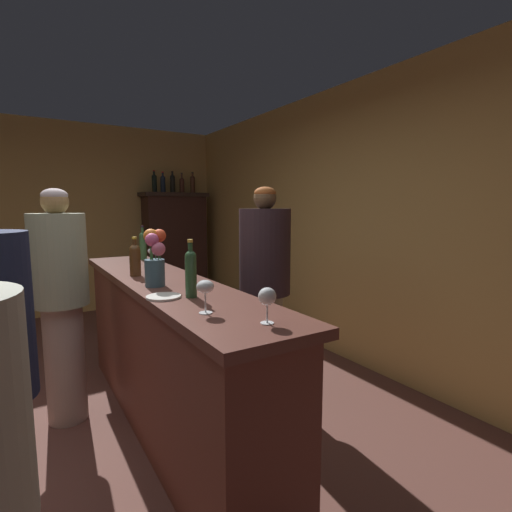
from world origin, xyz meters
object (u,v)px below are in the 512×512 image
wine_bottle_pinot (135,258)px  wine_glass_rear (205,288)px  display_cabinet (175,247)px  cheese_plate (164,297)px  wine_glass_front (152,252)px  display_bottle_left (154,182)px  display_bottle_center (173,183)px  flower_arrangement (155,255)px  bar_counter (166,353)px  bartender (265,286)px  wine_glass_mid (134,253)px  display_bottle_midleft (163,183)px  wine_glass_spare (267,297)px  wine_bottle_malbec (191,271)px  wine_bottle_rose (143,244)px  patron_in_navy (61,297)px  display_bottle_midright (182,184)px  display_bottle_right (193,183)px

wine_bottle_pinot → wine_glass_rear: wine_bottle_pinot is taller
display_cabinet → wine_bottle_pinot: (-1.39, -3.00, 0.26)m
cheese_plate → wine_glass_front: bearing=75.4°
display_bottle_left → display_bottle_center: display_bottle_left is taller
wine_bottle_pinot → flower_arrangement: 0.43m
bar_counter → bartender: (0.80, -0.02, 0.38)m
cheese_plate → display_bottle_center: 4.10m
wine_glass_mid → display_bottle_midleft: 2.74m
display_bottle_midleft → wine_glass_spare: bearing=-103.4°
wine_bottle_pinot → wine_glass_mid: (0.14, 0.59, -0.03)m
display_bottle_left → display_bottle_center: (0.28, 0.00, 0.00)m
wine_glass_mid → wine_bottle_malbec: bearing=-92.3°
display_bottle_center → display_bottle_left: bearing=-180.0°
wine_glass_front → wine_glass_rear: bearing=-99.3°
wine_bottle_pinot → display_bottle_left: bearing=70.0°
wine_bottle_malbec → bartender: bartender is taller
wine_bottle_rose → wine_glass_front: wine_bottle_rose is taller
bartender → cheese_plate: bearing=43.6°
display_bottle_left → patron_in_navy: display_bottle_left is taller
wine_glass_rear → wine_glass_mid: bearing=85.9°
display_cabinet → wine_glass_rear: display_cabinet is taller
bar_counter → display_bottle_center: display_bottle_center is taller
display_cabinet → wine_bottle_malbec: size_ratio=5.57×
wine_glass_mid → display_bottle_midright: bearing=60.2°
flower_arrangement → bartender: (0.91, 0.17, -0.32)m
patron_in_navy → bartender: size_ratio=0.98×
wine_glass_spare → bartender: bearing=57.1°
wine_glass_mid → patron_in_navy: 0.74m
display_bottle_midright → wine_glass_rear: bearing=-110.0°
display_bottle_left → flower_arrangement: bearing=-107.5°
wine_bottle_rose → bartender: 1.28m
wine_glass_spare → wine_glass_mid: bearing=90.8°
display_bottle_left → display_cabinet: bearing=0.0°
display_bottle_center → wine_glass_front: bearing=-114.0°
bartender → display_cabinet: bearing=-81.4°
display_bottle_midleft → display_bottle_right: bearing=-0.0°
wine_bottle_pinot → cheese_plate: wine_bottle_pinot is taller
wine_bottle_pinot → wine_glass_spare: (0.17, -1.42, -0.01)m
display_bottle_midright → bartender: 3.45m
flower_arrangement → display_bottle_left: 3.65m
display_cabinet → wine_glass_front: (-1.09, -2.41, 0.23)m
cheese_plate → patron_in_navy: patron_in_navy is taller
display_bottle_midleft → display_bottle_midright: bearing=-0.0°
patron_in_navy → wine_bottle_pinot: bearing=0.6°
bar_counter → display_bottle_left: 3.64m
bartender → wine_bottle_malbec: bearing=50.3°
wine_glass_spare → patron_in_navy: 1.78m
display_bottle_midleft → patron_in_navy: 3.39m
wine_bottle_malbec → display_bottle_midright: 4.13m
wine_bottle_rose → display_bottle_right: size_ratio=0.96×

